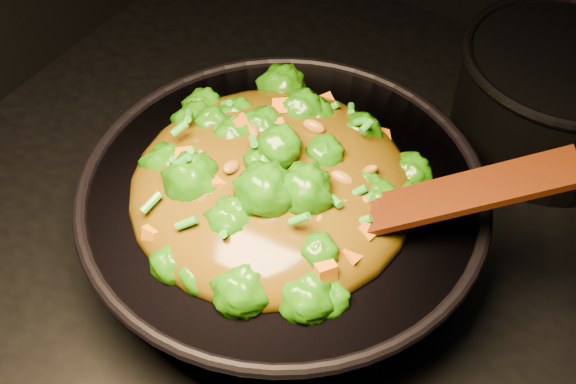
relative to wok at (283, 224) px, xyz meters
The scene contains 4 objects.
wok is the anchor object (origin of this frame).
stir_fry 0.11m from the wok, 124.62° to the right, with size 0.30×0.30×0.10m, color #1F6106, non-canonical shape.
spatula 0.18m from the wok, ahead, with size 0.30×0.04×0.01m, color #3D1B08.
back_pot 0.40m from the wok, 61.67° to the left, with size 0.25×0.25×0.14m, color black.
Camera 1 is at (0.16, -0.52, 1.59)m, focal length 45.00 mm.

